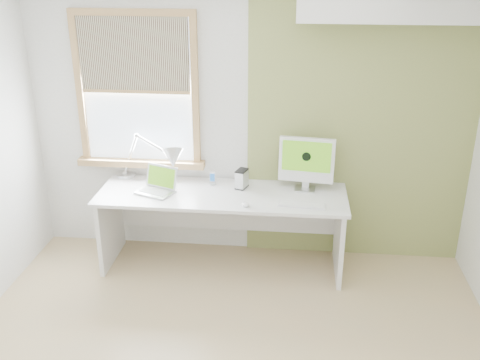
# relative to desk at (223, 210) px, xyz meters

# --- Properties ---
(room) EXTENTS (4.04, 3.54, 2.64)m
(room) POSITION_rel_desk_xyz_m (0.19, -1.44, 0.77)
(room) COLOR tan
(room) RESTS_ON ground
(accent_wall) EXTENTS (2.00, 0.02, 2.60)m
(accent_wall) POSITION_rel_desk_xyz_m (1.19, 0.30, 0.77)
(accent_wall) COLOR #979B50
(accent_wall) RESTS_ON room
(window) EXTENTS (1.20, 0.14, 1.42)m
(window) POSITION_rel_desk_xyz_m (-0.81, 0.27, 1.01)
(window) COLOR #B0834B
(window) RESTS_ON room
(desk) EXTENTS (2.20, 0.70, 0.73)m
(desk) POSITION_rel_desk_xyz_m (0.00, 0.00, 0.00)
(desk) COLOR silver
(desk) RESTS_ON room
(desk_lamp) EXTENTS (0.74, 0.42, 0.44)m
(desk_lamp) POSITION_rel_desk_xyz_m (-0.56, 0.13, 0.42)
(desk_lamp) COLOR silver
(desk_lamp) RESTS_ON desk
(laptop) EXTENTS (0.39, 0.35, 0.22)m
(laptop) POSITION_rel_desk_xyz_m (-0.57, -0.08, 0.25)
(laptop) COLOR silver
(laptop) RESTS_ON desk
(phone_dock) EXTENTS (0.07, 0.07, 0.12)m
(phone_dock) POSITION_rel_desk_xyz_m (-0.11, 0.13, 0.23)
(phone_dock) COLOR silver
(phone_dock) RESTS_ON desk
(external_drive) EXTENTS (0.12, 0.15, 0.17)m
(external_drive) POSITION_rel_desk_xyz_m (0.16, 0.08, 0.28)
(external_drive) COLOR silver
(external_drive) RESTS_ON desk
(imac) EXTENTS (0.49, 0.18, 0.48)m
(imac) POSITION_rel_desk_xyz_m (0.73, 0.11, 0.46)
(imac) COLOR silver
(imac) RESTS_ON desk
(keyboard) EXTENTS (0.41, 0.15, 0.02)m
(keyboard) POSITION_rel_desk_xyz_m (0.70, -0.25, 0.20)
(keyboard) COLOR white
(keyboard) RESTS_ON desk
(mouse) EXTENTS (0.09, 0.11, 0.03)m
(mouse) POSITION_rel_desk_xyz_m (0.23, -0.30, 0.21)
(mouse) COLOR white
(mouse) RESTS_ON desk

